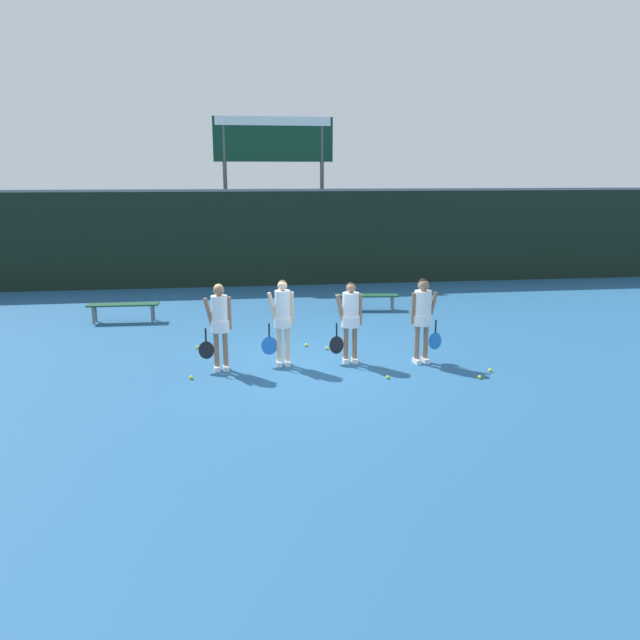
{
  "coord_description": "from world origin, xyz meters",
  "views": [
    {
      "loc": [
        -1.56,
        -11.73,
        3.76
      ],
      "look_at": [
        0.03,
        0.01,
        0.92
      ],
      "focal_mm": 35.0,
      "sensor_mm": 36.0,
      "label": 1
    }
  ],
  "objects": [
    {
      "name": "tennis_ball_0",
      "position": [
        3.21,
        -0.88,
        0.04
      ],
      "size": [
        0.07,
        0.07,
        0.07
      ],
      "primitive_type": "sphere",
      "color": "#CCE033",
      "rests_on": "ground_plane"
    },
    {
      "name": "player_0",
      "position": [
        -1.91,
        -0.06,
        0.99
      ],
      "size": [
        0.64,
        0.36,
        1.69
      ],
      "rotation": [
        0.0,
        0.0,
        0.08
      ],
      "color": "#8C664C",
      "rests_on": "ground_plane"
    },
    {
      "name": "player_1",
      "position": [
        -0.7,
        0.1,
        1.0
      ],
      "size": [
        0.65,
        0.35,
        1.71
      ],
      "rotation": [
        0.0,
        0.0,
        -0.03
      ],
      "color": "beige",
      "rests_on": "ground_plane"
    },
    {
      "name": "player_3",
      "position": [
        2.07,
        -0.09,
        1.02
      ],
      "size": [
        0.66,
        0.39,
        1.71
      ],
      "rotation": [
        0.0,
        0.0,
        0.14
      ],
      "color": "#8C664C",
      "rests_on": "ground_plane"
    },
    {
      "name": "tennis_ball_3",
      "position": [
        -2.45,
        1.51,
        0.04
      ],
      "size": [
        0.07,
        0.07,
        0.07
      ],
      "primitive_type": "sphere",
      "color": "#CCE033",
      "rests_on": "ground_plane"
    },
    {
      "name": "tennis_ball_1",
      "position": [
        -0.1,
        1.37,
        0.04
      ],
      "size": [
        0.07,
        0.07,
        0.07
      ],
      "primitive_type": "sphere",
      "color": "#CCE033",
      "rests_on": "ground_plane"
    },
    {
      "name": "ground_plane",
      "position": [
        0.0,
        0.0,
        0.0
      ],
      "size": [
        140.0,
        140.0,
        0.0
      ],
      "primitive_type": "plane",
      "color": "#235684"
    },
    {
      "name": "tennis_ball_2",
      "position": [
        1.16,
        -1.0,
        0.03
      ],
      "size": [
        0.06,
        0.06,
        0.06
      ],
      "primitive_type": "sphere",
      "color": "#CCE033",
      "rests_on": "ground_plane"
    },
    {
      "name": "tennis_ball_4",
      "position": [
        2.85,
        -1.24,
        0.03
      ],
      "size": [
        0.07,
        0.07,
        0.07
      ],
      "primitive_type": "sphere",
      "color": "#CCE033",
      "rests_on": "ground_plane"
    },
    {
      "name": "bench_courtside",
      "position": [
        -4.45,
        4.27,
        0.41
      ],
      "size": [
        1.78,
        0.41,
        0.47
      ],
      "rotation": [
        0.0,
        0.0,
        -0.03
      ],
      "color": "#19472D",
      "rests_on": "ground_plane"
    },
    {
      "name": "tennis_ball_5",
      "position": [
        0.32,
        1.06,
        0.03
      ],
      "size": [
        0.07,
        0.07,
        0.07
      ],
      "primitive_type": "sphere",
      "color": "#CCE033",
      "rests_on": "ground_plane"
    },
    {
      "name": "tennis_ball_6",
      "position": [
        -2.46,
        -0.54,
        0.04
      ],
      "size": [
        0.07,
        0.07,
        0.07
      ],
      "primitive_type": "sphere",
      "color": "#CCE033",
      "rests_on": "ground_plane"
    },
    {
      "name": "player_2",
      "position": [
        0.64,
        0.1,
        0.96
      ],
      "size": [
        0.66,
        0.37,
        1.63
      ],
      "rotation": [
        0.0,
        0.0,
        0.01
      ],
      "color": "#8C664C",
      "rests_on": "ground_plane"
    },
    {
      "name": "bench_far",
      "position": [
        1.98,
        4.83,
        0.37
      ],
      "size": [
        1.78,
        0.58,
        0.43
      ],
      "rotation": [
        0.0,
        0.0,
        -0.13
      ],
      "color": "#19472D",
      "rests_on": "ground_plane"
    },
    {
      "name": "scoreboard",
      "position": [
        -0.18,
        10.3,
        4.37
      ],
      "size": [
        4.07,
        0.15,
        5.55
      ],
      "color": "#515156",
      "rests_on": "ground_plane"
    },
    {
      "name": "fence_windscreen",
      "position": [
        0.0,
        8.98,
        1.61
      ],
      "size": [
        60.0,
        0.08,
        3.19
      ],
      "color": "black",
      "rests_on": "ground_plane"
    }
  ]
}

